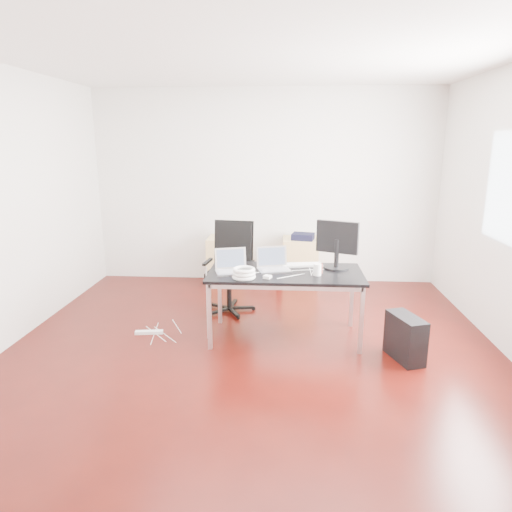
# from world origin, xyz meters

# --- Properties ---
(room_shell) EXTENTS (5.00, 5.00, 5.00)m
(room_shell) POSITION_xyz_m (0.04, 0.00, 1.40)
(room_shell) COLOR #340905
(room_shell) RESTS_ON ground
(desk) EXTENTS (1.60, 0.80, 0.73)m
(desk) POSITION_xyz_m (0.32, 0.37, 0.68)
(desk) COLOR black
(desk) RESTS_ON ground
(office_chair) EXTENTS (0.54, 0.56, 1.08)m
(office_chair) POSITION_xyz_m (-0.36, 1.18, 0.61)
(office_chair) COLOR black
(office_chair) RESTS_ON ground
(filing_cabinet_left) EXTENTS (0.50, 0.50, 0.70)m
(filing_cabinet_left) POSITION_xyz_m (-0.56, 2.23, 0.35)
(filing_cabinet_left) COLOR tan
(filing_cabinet_left) RESTS_ON ground
(filing_cabinet_right) EXTENTS (0.50, 0.50, 0.70)m
(filing_cabinet_right) POSITION_xyz_m (0.53, 2.23, 0.35)
(filing_cabinet_right) COLOR tan
(filing_cabinet_right) RESTS_ON ground
(pc_tower) EXTENTS (0.34, 0.49, 0.44)m
(pc_tower) POSITION_xyz_m (1.48, -0.07, 0.22)
(pc_tower) COLOR black
(pc_tower) RESTS_ON ground
(wastebasket) EXTENTS (0.31, 0.31, 0.28)m
(wastebasket) POSITION_xyz_m (0.31, 2.11, 0.14)
(wastebasket) COLOR black
(wastebasket) RESTS_ON ground
(power_strip) EXTENTS (0.31, 0.10, 0.04)m
(power_strip) POSITION_xyz_m (-1.16, 0.35, 0.02)
(power_strip) COLOR white
(power_strip) RESTS_ON ground
(laptop_left) EXTENTS (0.39, 0.34, 0.23)m
(laptop_left) POSITION_xyz_m (-0.24, 0.34, 0.79)
(laptop_left) COLOR silver
(laptop_left) RESTS_ON desk
(laptop_right) EXTENTS (0.39, 0.33, 0.23)m
(laptop_right) POSITION_xyz_m (0.19, 0.45, 0.79)
(laptop_right) COLOR silver
(laptop_right) RESTS_ON desk
(monitor) EXTENTS (0.43, 0.26, 0.51)m
(monitor) POSITION_xyz_m (0.86, 0.55, 1.01)
(monitor) COLOR black
(monitor) RESTS_ON desk
(keyboard) EXTENTS (0.46, 0.21, 0.02)m
(keyboard) POSITION_xyz_m (0.50, 0.63, 0.74)
(keyboard) COLOR white
(keyboard) RESTS_ON desk
(cup_white) EXTENTS (0.10, 0.10, 0.12)m
(cup_white) POSITION_xyz_m (0.64, 0.27, 0.79)
(cup_white) COLOR white
(cup_white) RESTS_ON desk
(cup_brown) EXTENTS (0.09, 0.09, 0.10)m
(cup_brown) POSITION_xyz_m (0.67, 0.35, 0.78)
(cup_brown) COLOR #59251E
(cup_brown) RESTS_ON desk
(cable_coil) EXTENTS (0.24, 0.24, 0.11)m
(cable_coil) POSITION_xyz_m (-0.09, 0.11, 0.78)
(cable_coil) COLOR white
(cable_coil) RESTS_ON desk
(power_adapter) EXTENTS (0.09, 0.09, 0.03)m
(power_adapter) POSITION_xyz_m (0.14, 0.13, 0.74)
(power_adapter) COLOR white
(power_adapter) RESTS_ON desk
(speaker) EXTENTS (0.11, 0.10, 0.18)m
(speaker) POSITION_xyz_m (-0.54, 2.18, 0.79)
(speaker) COLOR #9E9E9E
(speaker) RESTS_ON filing_cabinet_left
(navy_garment) EXTENTS (0.34, 0.30, 0.09)m
(navy_garment) POSITION_xyz_m (0.56, 2.15, 0.74)
(navy_garment) COLOR black
(navy_garment) RESTS_ON filing_cabinet_right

